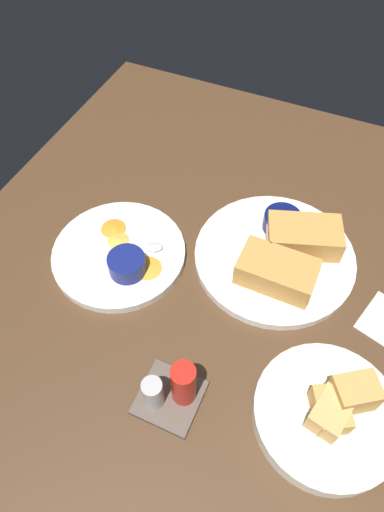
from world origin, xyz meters
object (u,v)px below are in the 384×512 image
object	(u,v)px
spoon_by_gravy_ramekin	(146,249)
condiment_caddy	(172,390)
ramekin_dark_sauce	(282,221)
sandwich_half_near	(277,272)
plate_chips_companion	(119,253)
sandwich_half_far	(304,236)
ramekin_light_gravy	(127,264)
plate_sandwich_main	(274,257)
spoon_by_dark_ramekin	(287,249)
bread_basket_rear	(329,413)

from	to	relation	value
spoon_by_gravy_ramekin	condiment_caddy	distance (cm)	27.33
ramekin_dark_sauce	spoon_by_gravy_ramekin	xyz separation A→B (cm)	(20.71, 15.03, -1.43)
sandwich_half_near	plate_chips_companion	distance (cm)	28.60
ramekin_dark_sauce	plate_chips_companion	size ratio (longest dim) A/B	0.29
sandwich_half_far	plate_chips_companion	world-z (taller)	sandwich_half_far
ramekin_dark_sauce	condiment_caddy	xyz separation A→B (cm)	(4.86, 37.25, 0.01)
sandwich_half_near	spoon_by_gravy_ramekin	size ratio (longest dim) A/B	1.41
sandwich_half_near	ramekin_light_gravy	distance (cm)	25.72
plate_sandwich_main	spoon_by_gravy_ramekin	world-z (taller)	spoon_by_gravy_ramekin
plate_chips_companion	spoon_by_gravy_ramekin	size ratio (longest dim) A/B	2.56
sandwich_half_far	spoon_by_gravy_ramekin	size ratio (longest dim) A/B	1.57
plate_sandwich_main	sandwich_half_far	size ratio (longest dim) A/B	1.96
spoon_by_dark_ramekin	plate_chips_companion	distance (cm)	30.62
bread_basket_rear	sandwich_half_near	bearing A→B (deg)	-53.68
plate_sandwich_main	plate_chips_companion	world-z (taller)	same
ramekin_light_gravy	spoon_by_gravy_ramekin	distance (cm)	5.61
spoon_by_gravy_ramekin	sandwich_half_near	bearing A→B (deg)	-171.94
sandwich_half_near	spoon_by_dark_ramekin	world-z (taller)	sandwich_half_near
plate_sandwich_main	sandwich_half_near	xyz separation A→B (cm)	(-1.66, 5.26, 3.20)
plate_sandwich_main	spoon_by_dark_ramekin	distance (cm)	2.65
spoon_by_dark_ramekin	spoon_by_gravy_ramekin	xyz separation A→B (cm)	(23.39, 10.21, 0.00)
spoon_by_dark_ramekin	bread_basket_rear	size ratio (longest dim) A/B	0.45
sandwich_half_far	ramekin_dark_sauce	size ratio (longest dim) A/B	2.14
spoon_by_gravy_ramekin	condiment_caddy	xyz separation A→B (cm)	(-15.85, 22.21, 1.44)
sandwich_half_far	plate_chips_companion	size ratio (longest dim) A/B	0.61
condiment_caddy	bread_basket_rear	bearing A→B (deg)	-163.18
sandwich_half_near	condiment_caddy	size ratio (longest dim) A/B	1.40
plate_sandwich_main	ramekin_dark_sauce	distance (cm)	7.03
spoon_by_gravy_ramekin	ramekin_dark_sauce	bearing A→B (deg)	-144.03
sandwich_half_far	bread_basket_rear	world-z (taller)	bread_basket_rear
sandwich_half_far	ramekin_light_gravy	distance (cm)	31.84
condiment_caddy	sandwich_half_near	bearing A→B (deg)	-106.33
plate_sandwich_main	ramekin_light_gravy	world-z (taller)	ramekin_light_gravy
plate_sandwich_main	sandwich_half_near	distance (cm)	6.38
plate_sandwich_main	ramekin_light_gravy	bearing A→B (deg)	31.61
sandwich_half_near	ramekin_dark_sauce	world-z (taller)	sandwich_half_near
plate_chips_companion	spoon_by_gravy_ramekin	world-z (taller)	spoon_by_gravy_ramekin
sandwich_half_near	ramekin_dark_sauce	distance (cm)	12.03
plate_chips_companion	bread_basket_rear	xyz separation A→B (cm)	(-41.85, 13.44, 1.43)
sandwich_half_far	plate_sandwich_main	bearing A→B (deg)	47.46
sandwich_half_far	spoon_by_dark_ramekin	world-z (taller)	sandwich_half_far
ramekin_light_gravy	sandwich_half_far	bearing A→B (deg)	-145.68
plate_chips_companion	spoon_by_dark_ramekin	bearing A→B (deg)	-155.90
ramekin_light_gravy	spoon_by_gravy_ramekin	xyz separation A→B (cm)	(-0.90, -5.32, -1.56)
plate_chips_companion	condiment_caddy	bearing A→B (deg)	135.65
spoon_by_dark_ramekin	ramekin_light_gravy	xyz separation A→B (cm)	(24.29, 15.53, 1.56)
spoon_by_dark_ramekin	bread_basket_rear	world-z (taller)	bread_basket_rear
bread_basket_rear	condiment_caddy	world-z (taller)	condiment_caddy
plate_chips_companion	condiment_caddy	world-z (taller)	condiment_caddy
spoon_by_dark_ramekin	condiment_caddy	bearing A→B (deg)	76.90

